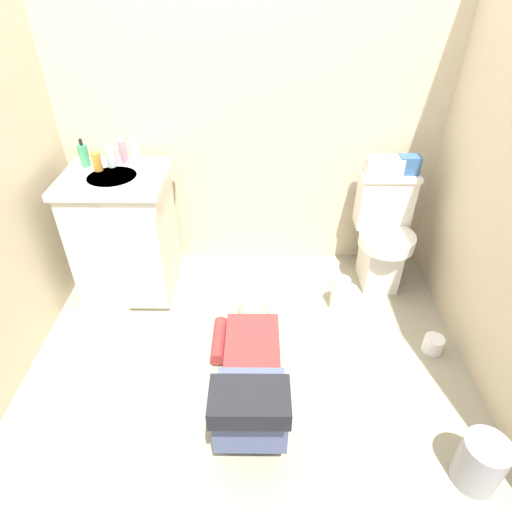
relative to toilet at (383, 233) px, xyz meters
The scene contains 16 objects.
ground_plane 1.19m from the toilet, 140.13° to the right, with size 2.90×2.96×0.04m, color #9E977F.
wall_back 1.23m from the toilet, 160.70° to the left, with size 2.56×0.08×2.40m, color beige.
toilet is the anchor object (origin of this frame).
vanity_cabinet 1.65m from the toilet, behind, with size 0.60×0.53×0.82m.
faucet 1.72m from the toilet, behind, with size 0.02×0.02×0.10m, color silver.
person_plumber 1.32m from the toilet, 130.28° to the right, with size 0.39×1.06×0.52m.
tissue_box 0.44m from the toilet, 116.43° to the left, with size 0.22×0.11×0.10m, color silver.
toiletry_bag 0.46m from the toilet, 40.77° to the left, with size 0.12×0.09×0.11m, color #33598C.
soap_dispenser 1.91m from the toilet, behind, with size 0.06×0.06×0.17m.
bottle_amber 1.82m from the toilet, behind, with size 0.05×0.05×0.11m, color #C68A2D.
bottle_clear 1.76m from the toilet, behind, with size 0.05×0.05×0.12m, color silver.
bottle_pink 1.70m from the toilet, behind, with size 0.04×0.04×0.14m, color pink.
bottle_white 1.62m from the toilet, behind, with size 0.06×0.06×0.15m, color silver.
trash_can 1.42m from the toilet, 85.02° to the right, with size 0.19×0.19×0.25m, color gray.
paper_towel_roll 0.50m from the toilet, 133.20° to the right, with size 0.11×0.11×0.23m, color white.
toilet_paper_roll 0.76m from the toilet, 74.86° to the right, with size 0.11×0.11×0.10m, color white.
Camera 1 is at (0.05, -1.64, 1.86)m, focal length 30.00 mm.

